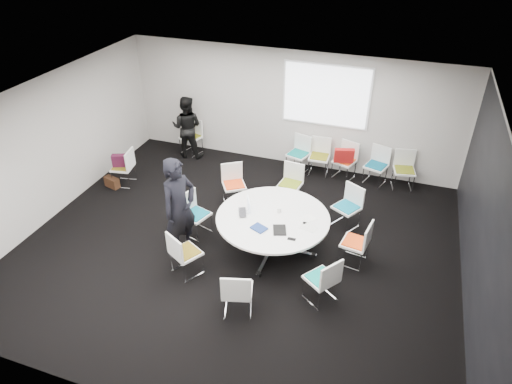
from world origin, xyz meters
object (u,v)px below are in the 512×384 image
(chair_ring_a, at_px, (355,250))
(chair_ring_h, at_px, (321,287))
(cup, at_px, (279,210))
(person_main, at_px, (180,209))
(chair_ring_f, at_px, (186,260))
(chair_person_back, at_px, (192,143))
(person_back, at_px, (187,127))
(laptop, at_px, (245,212))
(chair_back_e, at_px, (403,177))
(chair_back_c, at_px, (344,167))
(chair_ring_e, at_px, (196,222))
(chair_back_b, at_px, (319,163))
(chair_spare_left, at_px, (124,174))
(chair_ring_c, at_px, (290,191))
(conference_table, at_px, (273,226))
(brown_bag, at_px, (112,182))
(chair_ring_d, at_px, (234,192))
(chair_ring_g, at_px, (238,299))
(chair_back_d, at_px, (375,172))
(chair_back_a, at_px, (298,160))
(maroon_bag, at_px, (121,160))

(chair_ring_a, distance_m, chair_ring_h, 1.16)
(cup, bearing_deg, person_main, -152.82)
(chair_ring_f, distance_m, chair_person_back, 4.59)
(person_back, height_order, laptop, person_back)
(chair_ring_a, xyz_separation_m, chair_back_e, (0.63, 2.95, 0.00))
(chair_back_c, bearing_deg, laptop, 86.70)
(chair_ring_e, height_order, cup, chair_ring_e)
(chair_back_b, distance_m, chair_spare_left, 4.54)
(chair_ring_a, distance_m, chair_back_c, 3.03)
(cup, bearing_deg, chair_ring_c, 97.00)
(conference_table, bearing_deg, chair_back_e, 54.96)
(chair_ring_f, xyz_separation_m, chair_spare_left, (-2.68, 2.23, 0.00))
(person_main, relative_size, person_back, 1.23)
(chair_ring_e, bearing_deg, chair_back_b, 168.53)
(conference_table, height_order, brown_bag, conference_table)
(brown_bag, bearing_deg, chair_ring_d, 6.28)
(chair_spare_left, bearing_deg, chair_ring_a, -110.68)
(conference_table, height_order, chair_ring_e, chair_ring_e)
(chair_ring_f, bearing_deg, chair_back_b, 100.21)
(chair_ring_e, xyz_separation_m, laptop, (1.03, -0.02, 0.47))
(chair_ring_f, height_order, chair_back_c, same)
(chair_ring_a, distance_m, cup, 1.53)
(chair_ring_g, bearing_deg, chair_back_d, 55.67)
(conference_table, height_order, chair_ring_f, chair_ring_f)
(chair_ring_a, distance_m, laptop, 2.08)
(chair_back_a, bearing_deg, chair_ring_c, 113.51)
(chair_ring_f, bearing_deg, chair_back_a, 106.51)
(chair_ring_g, xyz_separation_m, laptop, (-0.47, 1.63, 0.47))
(person_main, bearing_deg, chair_back_a, 2.00)
(chair_ring_g, bearing_deg, chair_ring_a, 33.08)
(chair_spare_left, height_order, laptop, chair_spare_left)
(chair_ring_c, distance_m, chair_person_back, 3.33)
(chair_back_e, height_order, brown_bag, chair_back_e)
(chair_ring_g, bearing_deg, chair_back_b, 71.05)
(chair_ring_d, bearing_deg, chair_ring_c, 166.83)
(chair_person_back, height_order, maroon_bag, chair_person_back)
(chair_ring_a, xyz_separation_m, chair_ring_c, (-1.62, 1.52, 0.00))
(chair_back_a, xyz_separation_m, maroon_bag, (-3.61, -1.92, 0.34))
(chair_ring_f, distance_m, chair_ring_g, 1.30)
(chair_back_e, xyz_separation_m, maroon_bag, (-6.06, -1.95, 0.34))
(chair_ring_a, relative_size, chair_ring_g, 1.00)
(conference_table, relative_size, chair_ring_d, 2.34)
(chair_ring_f, bearing_deg, laptop, 85.90)
(chair_ring_a, height_order, chair_ring_h, same)
(chair_ring_g, relative_size, brown_bag, 2.44)
(chair_back_a, height_order, chair_back_d, same)
(laptop, bearing_deg, chair_back_d, -56.71)
(chair_back_a, xyz_separation_m, chair_spare_left, (-3.60, -1.92, 0.00))
(chair_ring_a, xyz_separation_m, cup, (-1.44, 0.08, 0.50))
(chair_ring_g, bearing_deg, conference_table, 72.48)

